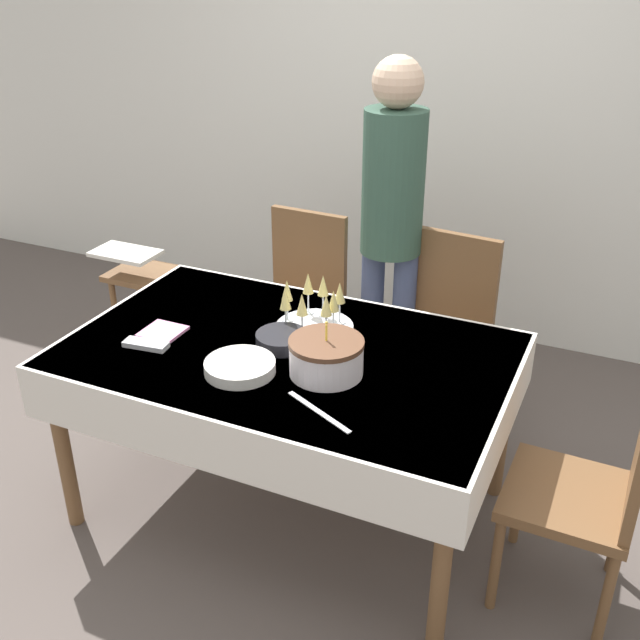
{
  "coord_description": "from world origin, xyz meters",
  "views": [
    {
      "loc": [
        1.12,
        -2.15,
        2.1
      ],
      "look_at": [
        0.11,
        0.05,
        0.87
      ],
      "focal_mm": 42.0,
      "sensor_mm": 36.0,
      "label": 1
    }
  ],
  "objects_px": {
    "dining_chair_far_right": "(443,329)",
    "birthday_cake": "(326,357)",
    "dining_chair_right_end": "(599,482)",
    "person_standing": "(392,209)",
    "plate_stack_dessert": "(282,340)",
    "high_chair": "(140,287)",
    "plate_stack_main": "(240,367)",
    "champagne_tray": "(314,305)",
    "dining_chair_far_left": "(299,301)"
  },
  "relations": [
    {
      "from": "plate_stack_main",
      "to": "person_standing",
      "type": "bearing_deg",
      "value": 82.46
    },
    {
      "from": "dining_chair_right_end",
      "to": "plate_stack_dessert",
      "type": "height_order",
      "value": "dining_chair_right_end"
    },
    {
      "from": "high_chair",
      "to": "plate_stack_main",
      "type": "bearing_deg",
      "value": -38.53
    },
    {
      "from": "birthday_cake",
      "to": "plate_stack_dessert",
      "type": "relative_size",
      "value": 1.33
    },
    {
      "from": "dining_chair_right_end",
      "to": "person_standing",
      "type": "xyz_separation_m",
      "value": [
        -1.07,
        0.92,
        0.51
      ]
    },
    {
      "from": "dining_chair_far_left",
      "to": "plate_stack_dessert",
      "type": "distance_m",
      "value": 0.92
    },
    {
      "from": "plate_stack_main",
      "to": "high_chair",
      "type": "height_order",
      "value": "plate_stack_main"
    },
    {
      "from": "plate_stack_dessert",
      "to": "person_standing",
      "type": "relative_size",
      "value": 0.12
    },
    {
      "from": "dining_chair_far_right",
      "to": "plate_stack_main",
      "type": "relative_size",
      "value": 3.74
    },
    {
      "from": "high_chair",
      "to": "dining_chair_far_right",
      "type": "bearing_deg",
      "value": 4.98
    },
    {
      "from": "champagne_tray",
      "to": "dining_chair_right_end",
      "type": "bearing_deg",
      "value": -10.45
    },
    {
      "from": "dining_chair_right_end",
      "to": "person_standing",
      "type": "bearing_deg",
      "value": 139.36
    },
    {
      "from": "person_standing",
      "to": "dining_chair_right_end",
      "type": "bearing_deg",
      "value": -40.64
    },
    {
      "from": "birthday_cake",
      "to": "person_standing",
      "type": "bearing_deg",
      "value": 97.24
    },
    {
      "from": "champagne_tray",
      "to": "plate_stack_dessert",
      "type": "bearing_deg",
      "value": -102.83
    },
    {
      "from": "dining_chair_far_left",
      "to": "champagne_tray",
      "type": "height_order",
      "value": "dining_chair_far_left"
    },
    {
      "from": "dining_chair_far_right",
      "to": "person_standing",
      "type": "bearing_deg",
      "value": 164.84
    },
    {
      "from": "champagne_tray",
      "to": "person_standing",
      "type": "xyz_separation_m",
      "value": [
        0.06,
        0.71,
        0.18
      ]
    },
    {
      "from": "dining_chair_right_end",
      "to": "plate_stack_dessert",
      "type": "xyz_separation_m",
      "value": [
        -1.17,
        0.02,
        0.26
      ]
    },
    {
      "from": "dining_chair_right_end",
      "to": "plate_stack_dessert",
      "type": "relative_size",
      "value": 4.77
    },
    {
      "from": "birthday_cake",
      "to": "plate_stack_dessert",
      "type": "xyz_separation_m",
      "value": [
        -0.23,
        0.12,
        -0.04
      ]
    },
    {
      "from": "plate_stack_dessert",
      "to": "person_standing",
      "type": "bearing_deg",
      "value": 83.38
    },
    {
      "from": "plate_stack_dessert",
      "to": "person_standing",
      "type": "height_order",
      "value": "person_standing"
    },
    {
      "from": "champagne_tray",
      "to": "plate_stack_main",
      "type": "bearing_deg",
      "value": -101.83
    },
    {
      "from": "champagne_tray",
      "to": "person_standing",
      "type": "distance_m",
      "value": 0.73
    },
    {
      "from": "dining_chair_right_end",
      "to": "dining_chair_far_left",
      "type": "bearing_deg",
      "value": 150.88
    },
    {
      "from": "dining_chair_right_end",
      "to": "champagne_tray",
      "type": "bearing_deg",
      "value": 169.55
    },
    {
      "from": "champagne_tray",
      "to": "dining_chair_far_left",
      "type": "bearing_deg",
      "value": 120.62
    },
    {
      "from": "dining_chair_far_right",
      "to": "birthday_cake",
      "type": "xyz_separation_m",
      "value": [
        -0.17,
        -0.93,
        0.3
      ]
    },
    {
      "from": "dining_chair_right_end",
      "to": "plate_stack_dessert",
      "type": "bearing_deg",
      "value": 178.96
    },
    {
      "from": "person_standing",
      "to": "birthday_cake",
      "type": "bearing_deg",
      "value": -82.76
    },
    {
      "from": "dining_chair_far_right",
      "to": "dining_chair_right_end",
      "type": "relative_size",
      "value": 1.0
    },
    {
      "from": "person_standing",
      "to": "high_chair",
      "type": "xyz_separation_m",
      "value": [
        -1.29,
        -0.22,
        -0.54
      ]
    },
    {
      "from": "dining_chair_right_end",
      "to": "person_standing",
      "type": "height_order",
      "value": "person_standing"
    },
    {
      "from": "dining_chair_right_end",
      "to": "birthday_cake",
      "type": "bearing_deg",
      "value": -174.24
    },
    {
      "from": "dining_chair_far_right",
      "to": "plate_stack_main",
      "type": "height_order",
      "value": "dining_chair_far_right"
    },
    {
      "from": "dining_chair_far_left",
      "to": "birthday_cake",
      "type": "height_order",
      "value": "birthday_cake"
    },
    {
      "from": "champagne_tray",
      "to": "person_standing",
      "type": "bearing_deg",
      "value": 85.06
    },
    {
      "from": "birthday_cake",
      "to": "plate_stack_dessert",
      "type": "distance_m",
      "value": 0.26
    },
    {
      "from": "plate_stack_main",
      "to": "plate_stack_dessert",
      "type": "bearing_deg",
      "value": 78.98
    },
    {
      "from": "birthday_cake",
      "to": "dining_chair_far_left",
      "type": "bearing_deg",
      "value": 121.08
    },
    {
      "from": "dining_chair_right_end",
      "to": "champagne_tray",
      "type": "relative_size",
      "value": 3.07
    },
    {
      "from": "plate_stack_main",
      "to": "high_chair",
      "type": "bearing_deg",
      "value": 141.47
    },
    {
      "from": "birthday_cake",
      "to": "high_chair",
      "type": "distance_m",
      "value": 1.66
    },
    {
      "from": "plate_stack_main",
      "to": "plate_stack_dessert",
      "type": "xyz_separation_m",
      "value": [
        0.05,
        0.23,
        0.0
      ]
    },
    {
      "from": "dining_chair_far_right",
      "to": "dining_chair_right_end",
      "type": "bearing_deg",
      "value": -47.35
    },
    {
      "from": "high_chair",
      "to": "birthday_cake",
      "type": "bearing_deg",
      "value": -29.14
    },
    {
      "from": "dining_chair_far_right",
      "to": "dining_chair_right_end",
      "type": "height_order",
      "value": "same"
    },
    {
      "from": "champagne_tray",
      "to": "plate_stack_main",
      "type": "relative_size",
      "value": 1.22
    },
    {
      "from": "dining_chair_far_right",
      "to": "plate_stack_dessert",
      "type": "height_order",
      "value": "dining_chair_far_right"
    }
  ]
}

